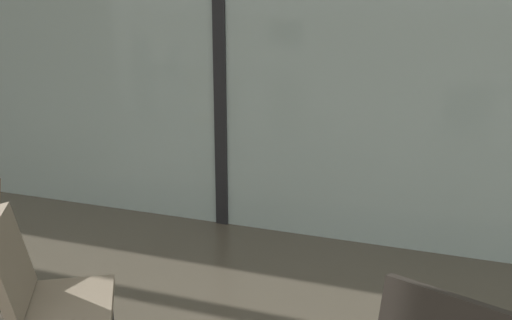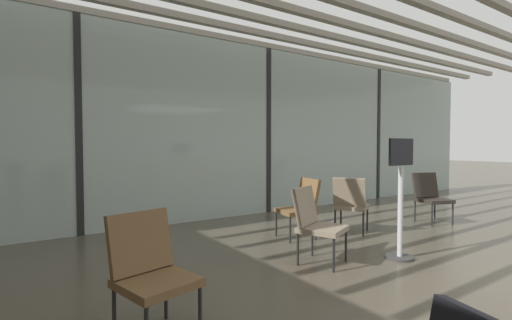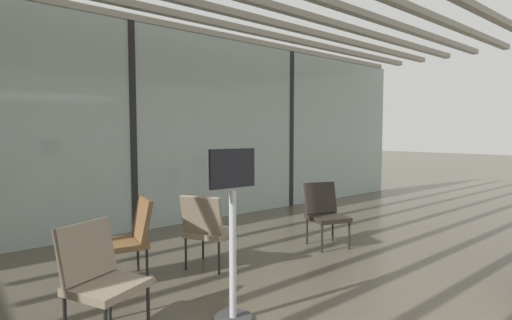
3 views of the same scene
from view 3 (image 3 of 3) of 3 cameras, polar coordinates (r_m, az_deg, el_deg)
The scene contains 9 objects.
glass_curtain_wall at distance 6.36m, azimuth -18.03°, elevation 4.61°, with size 14.00×0.08×3.32m, color #A3B7B2.
window_mullion_1 at distance 6.36m, azimuth -18.03°, elevation 4.61°, with size 0.10×0.12×3.32m, color black.
window_mullion_2 at distance 8.31m, azimuth 5.13°, elevation 4.57°, with size 0.10×0.12×3.32m, color black.
parked_airplane at distance 10.58m, azimuth -30.44°, elevation 4.99°, with size 11.85×3.72×3.72m.
lounge_chair_1 at distance 4.50m, azimuth -7.37°, elevation -9.84°, with size 0.70×0.68×0.87m.
lounge_chair_2 at distance 3.29m, azimuth -22.49°, elevation -15.31°, with size 0.65×0.68×0.87m.
lounge_chair_5 at distance 5.47m, azimuth 10.22°, elevation -7.40°, with size 0.63×0.65×0.87m.
lounge_chair_6 at distance 4.35m, azimuth -18.30°, elevation -10.49°, with size 0.60×0.56×0.87m.
info_sign at distance 3.22m, azimuth -3.50°, elevation -11.97°, with size 0.44×0.32×1.44m.
Camera 3 is at (-2.33, -0.72, 1.56)m, focal length 26.74 mm.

